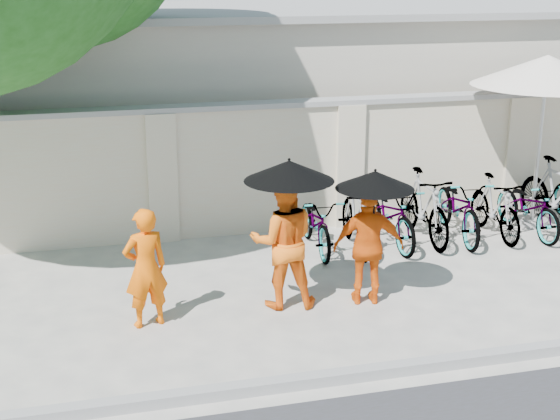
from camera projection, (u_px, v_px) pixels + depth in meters
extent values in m
plane|color=#BCB6A8|center=(275.00, 316.00, 9.53)|extent=(80.00, 80.00, 0.00)
cube|color=gray|center=(316.00, 380.00, 7.95)|extent=(40.00, 0.16, 0.12)
cube|color=beige|center=(287.00, 168.00, 12.43)|extent=(20.00, 0.30, 2.00)
cube|color=#B6B09F|center=(287.00, 92.00, 15.99)|extent=(14.00, 6.00, 3.20)
imported|color=#FF6305|center=(145.00, 268.00, 9.08)|extent=(0.60, 0.47, 1.45)
imported|color=orange|center=(283.00, 241.00, 9.58)|extent=(0.92, 0.76, 1.70)
cylinder|color=black|center=(289.00, 203.00, 9.37)|extent=(0.02, 0.02, 0.80)
cone|color=black|center=(289.00, 171.00, 9.25)|extent=(1.09, 1.09, 0.25)
imported|color=#E8590C|center=(369.00, 246.00, 9.70)|extent=(0.94, 0.54, 1.50)
cylinder|color=black|center=(374.00, 211.00, 9.48)|extent=(0.02, 0.02, 0.78)
cone|color=black|center=(375.00, 180.00, 9.36)|extent=(0.96, 0.96, 0.22)
cylinder|color=gray|center=(531.00, 222.00, 12.85)|extent=(0.53, 0.53, 0.11)
cylinder|color=#ADADAD|center=(538.00, 151.00, 12.49)|extent=(0.06, 0.06, 2.49)
cone|color=silver|center=(547.00, 70.00, 12.11)|extent=(2.95, 2.95, 0.47)
imported|color=#ADADAD|center=(316.00, 223.00, 11.58)|extent=(0.66, 1.69, 0.87)
imported|color=#ADADAD|center=(356.00, 218.00, 11.59)|extent=(0.63, 1.70, 1.00)
imported|color=#ADADAD|center=(389.00, 215.00, 11.84)|extent=(0.72, 1.83, 0.95)
imported|color=#ADADAD|center=(424.00, 207.00, 11.99)|extent=(0.54, 1.83, 1.09)
imported|color=#ADADAD|center=(459.00, 207.00, 12.12)|extent=(0.89, 1.96, 1.00)
imported|color=#ADADAD|center=(495.00, 207.00, 12.18)|extent=(0.49, 1.61, 0.96)
imported|color=#ADADAD|center=(529.00, 207.00, 12.31)|extent=(0.66, 1.72, 0.89)
imported|color=#ADADAD|center=(559.00, 195.00, 12.48)|extent=(0.73, 1.96, 1.15)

